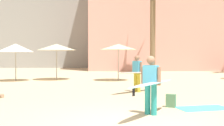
{
  "coord_description": "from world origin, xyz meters",
  "views": [
    {
      "loc": [
        -0.57,
        -6.81,
        1.62
      ],
      "look_at": [
        -0.34,
        4.51,
        1.36
      ],
      "focal_mm": 45.88,
      "sensor_mm": 36.0,
      "label": 1
    }
  ],
  "objects_px": {
    "beach_towel": "(203,108)",
    "backpack": "(171,101)",
    "cafe_umbrella_0": "(118,47)",
    "cafe_umbrella_2": "(16,48)",
    "cafe_umbrella_4": "(57,47)",
    "person_near_left": "(151,83)",
    "person_far_right": "(137,72)"
  },
  "relations": [
    {
      "from": "cafe_umbrella_0",
      "to": "backpack",
      "type": "height_order",
      "value": "cafe_umbrella_0"
    },
    {
      "from": "cafe_umbrella_2",
      "to": "backpack",
      "type": "bearing_deg",
      "value": -50.82
    },
    {
      "from": "person_far_right",
      "to": "beach_towel",
      "type": "bearing_deg",
      "value": 73.27
    },
    {
      "from": "cafe_umbrella_2",
      "to": "backpack",
      "type": "xyz_separation_m",
      "value": [
        8.02,
        -9.84,
        -1.98
      ]
    },
    {
      "from": "backpack",
      "to": "person_far_right",
      "type": "distance_m",
      "value": 3.94
    },
    {
      "from": "backpack",
      "to": "person_far_right",
      "type": "bearing_deg",
      "value": 35.65
    },
    {
      "from": "person_far_right",
      "to": "cafe_umbrella_2",
      "type": "bearing_deg",
      "value": -77.73
    },
    {
      "from": "cafe_umbrella_2",
      "to": "cafe_umbrella_4",
      "type": "relative_size",
      "value": 0.93
    },
    {
      "from": "cafe_umbrella_4",
      "to": "cafe_umbrella_0",
      "type": "bearing_deg",
      "value": -10.8
    },
    {
      "from": "cafe_umbrella_0",
      "to": "cafe_umbrella_2",
      "type": "bearing_deg",
      "value": -178.81
    },
    {
      "from": "cafe_umbrella_2",
      "to": "beach_towel",
      "type": "xyz_separation_m",
      "value": [
        8.98,
        -10.08,
        -2.18
      ]
    },
    {
      "from": "backpack",
      "to": "person_near_left",
      "type": "distance_m",
      "value": 1.67
    },
    {
      "from": "cafe_umbrella_0",
      "to": "person_near_left",
      "type": "relative_size",
      "value": 1.03
    },
    {
      "from": "beach_towel",
      "to": "person_near_left",
      "type": "height_order",
      "value": "person_near_left"
    },
    {
      "from": "beach_towel",
      "to": "person_far_right",
      "type": "bearing_deg",
      "value": 111.72
    },
    {
      "from": "cafe_umbrella_4",
      "to": "backpack",
      "type": "xyz_separation_m",
      "value": [
        5.51,
        -10.79,
        -2.07
      ]
    },
    {
      "from": "cafe_umbrella_4",
      "to": "backpack",
      "type": "distance_m",
      "value": 12.29
    },
    {
      "from": "beach_towel",
      "to": "person_far_right",
      "type": "relative_size",
      "value": 0.72
    },
    {
      "from": "cafe_umbrella_4",
      "to": "person_near_left",
      "type": "distance_m",
      "value": 13.01
    },
    {
      "from": "cafe_umbrella_4",
      "to": "person_far_right",
      "type": "distance_m",
      "value": 8.6
    },
    {
      "from": "cafe_umbrella_2",
      "to": "cafe_umbrella_4",
      "type": "height_order",
      "value": "cafe_umbrella_4"
    },
    {
      "from": "cafe_umbrella_0",
      "to": "beach_towel",
      "type": "relative_size",
      "value": 1.51
    },
    {
      "from": "cafe_umbrella_4",
      "to": "person_far_right",
      "type": "bearing_deg",
      "value": -55.18
    },
    {
      "from": "beach_towel",
      "to": "backpack",
      "type": "height_order",
      "value": "backpack"
    },
    {
      "from": "person_near_left",
      "to": "cafe_umbrella_2",
      "type": "bearing_deg",
      "value": 69.61
    },
    {
      "from": "person_near_left",
      "to": "beach_towel",
      "type": "bearing_deg",
      "value": -23.3
    },
    {
      "from": "person_near_left",
      "to": "backpack",
      "type": "bearing_deg",
      "value": 3.5
    },
    {
      "from": "person_near_left",
      "to": "person_far_right",
      "type": "height_order",
      "value": "person_far_right"
    },
    {
      "from": "beach_towel",
      "to": "backpack",
      "type": "xyz_separation_m",
      "value": [
        -0.96,
        0.24,
        0.19
      ]
    },
    {
      "from": "beach_towel",
      "to": "backpack",
      "type": "distance_m",
      "value": 1.01
    },
    {
      "from": "cafe_umbrella_4",
      "to": "beach_towel",
      "type": "distance_m",
      "value": 12.99
    },
    {
      "from": "cafe_umbrella_0",
      "to": "cafe_umbrella_4",
      "type": "bearing_deg",
      "value": 169.2
    }
  ]
}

